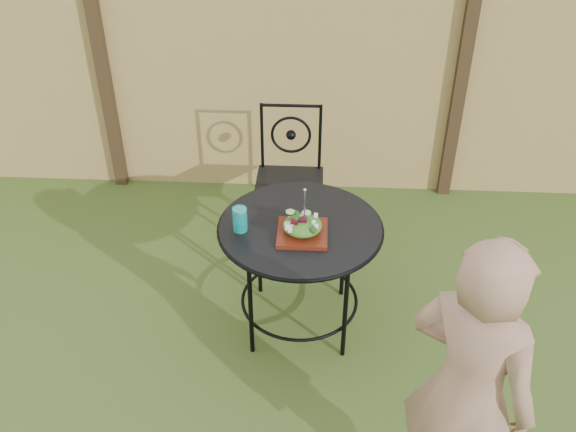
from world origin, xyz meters
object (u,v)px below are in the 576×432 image
object	(u,v)px
patio_table	(300,245)
salad_plate	(302,233)
patio_chair	(290,174)
diner	(467,394)

from	to	relation	value
patio_table	salad_plate	size ratio (longest dim) A/B	3.42
salad_plate	patio_chair	bearing A→B (deg)	96.84
patio_table	patio_chair	world-z (taller)	patio_chair
patio_chair	salad_plate	size ratio (longest dim) A/B	3.52
patio_chair	salad_plate	bearing A→B (deg)	-83.16
diner	salad_plate	xyz separation A→B (m)	(-0.69, 1.07, -0.03)
patio_chair	diner	distance (m)	2.23
patio_table	salad_plate	bearing A→B (deg)	-80.96
diner	salad_plate	bearing A→B (deg)	-17.33
patio_chair	salad_plate	xyz separation A→B (m)	(0.12, -0.99, 0.23)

